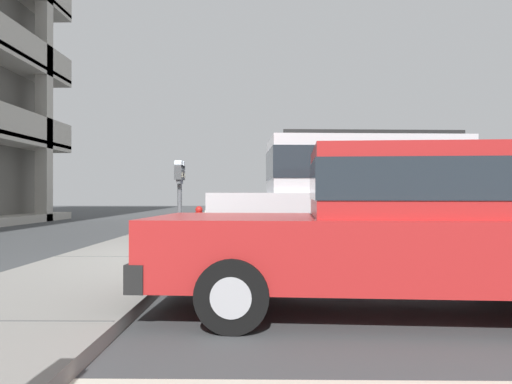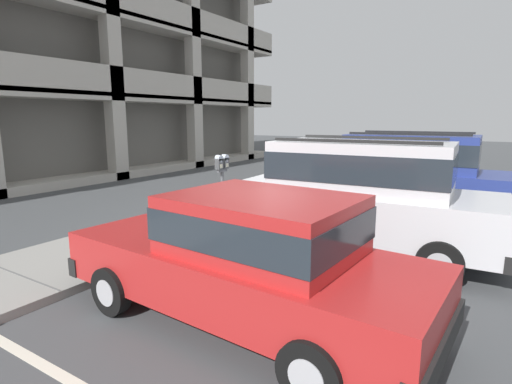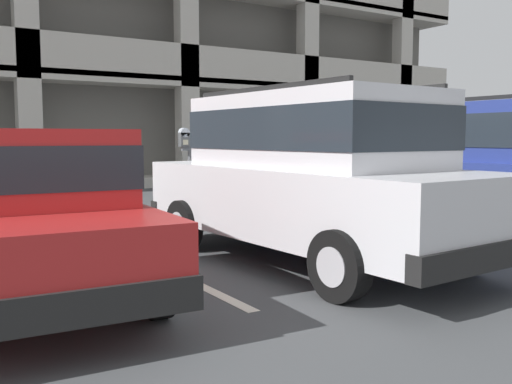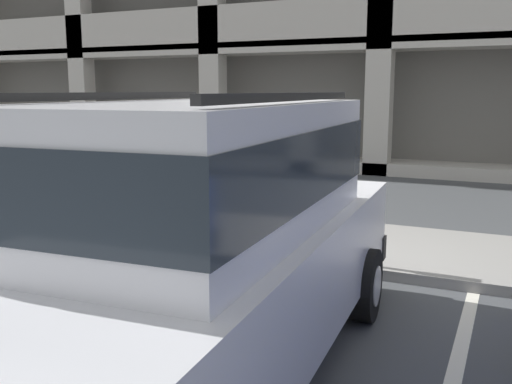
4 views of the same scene
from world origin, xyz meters
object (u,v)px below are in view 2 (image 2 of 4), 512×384
at_px(silver_suv, 358,192).
at_px(dark_hatchback, 408,171).
at_px(fire_hydrant, 304,180).
at_px(parking_meter_near, 222,173).
at_px(red_sedan, 249,255).

height_order(silver_suv, dark_hatchback, same).
bearing_deg(fire_hydrant, parking_meter_near, -176.29).
distance_m(silver_suv, parking_meter_near, 2.82).
bearing_deg(red_sedan, silver_suv, -0.97).
distance_m(dark_hatchback, parking_meter_near, 4.66).
bearing_deg(dark_hatchback, fire_hydrant, 71.39).
relative_size(dark_hatchback, fire_hydrant, 6.90).
relative_size(red_sedan, fire_hydrant, 6.54).
bearing_deg(fire_hydrant, red_sedan, -159.11).
distance_m(red_sedan, dark_hatchback, 6.52).
distance_m(parking_meter_near, fire_hydrant, 4.66).
xyz_separation_m(dark_hatchback, fire_hydrant, (1.00, 3.26, -0.62)).
distance_m(silver_suv, fire_hydrant, 5.39).
xyz_separation_m(silver_suv, dark_hatchback, (3.36, -0.15, 0.00)).
xyz_separation_m(red_sedan, dark_hatchback, (6.50, -0.40, 0.27)).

